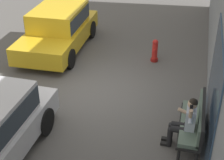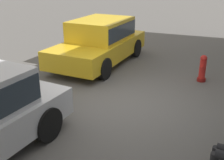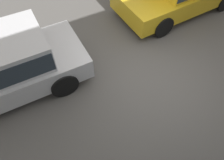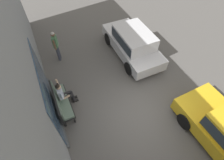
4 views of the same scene
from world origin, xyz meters
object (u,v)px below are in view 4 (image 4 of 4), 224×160
at_px(bench, 60,101).
at_px(pedestrian_standing, 56,44).
at_px(person_on_phone, 63,93).
at_px(parked_car_mid, 133,42).

height_order(bench, pedestrian_standing, pedestrian_standing).
xyz_separation_m(bench, person_on_phone, (0.23, -0.22, 0.13)).
xyz_separation_m(bench, pedestrian_standing, (3.11, -0.68, 0.44)).
height_order(person_on_phone, pedestrian_standing, pedestrian_standing).
relative_size(person_on_phone, pedestrian_standing, 0.78).
relative_size(bench, pedestrian_standing, 1.05).
distance_m(bench, pedestrian_standing, 3.22).
bearing_deg(person_on_phone, pedestrian_standing, -9.00).
xyz_separation_m(bench, parked_car_mid, (1.79, -4.41, 0.25)).
bearing_deg(person_on_phone, bench, 135.98).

